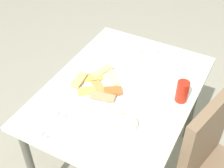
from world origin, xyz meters
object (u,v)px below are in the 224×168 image
object	(u,v)px
soda_can	(182,91)
fork	(50,123)
dining_chair	(217,168)
pide_platter	(98,85)
dining_table	(121,100)
paper_napkin	(53,125)
spoon	(56,125)
salad_plate_rice	(149,51)
salad_plate_greens	(126,124)

from	to	relation	value
soda_can	fork	bearing A→B (deg)	-47.81
dining_chair	pide_platter	xyz separation A→B (m)	(-0.04, -0.73, 0.24)
fork	dining_table	bearing A→B (deg)	149.09
soda_can	paper_napkin	size ratio (longest dim) A/B	1.09
paper_napkin	fork	bearing A→B (deg)	-90.00
dining_table	spoon	world-z (taller)	spoon
pide_platter	spoon	distance (m)	0.35
dining_table	soda_can	bearing A→B (deg)	102.55
dining_chair	spoon	world-z (taller)	dining_chair
salad_plate_rice	pide_platter	bearing A→B (deg)	-16.35
pide_platter	salad_plate_greens	size ratio (longest dim) A/B	1.80
fork	salad_plate_greens	bearing A→B (deg)	110.46
salad_plate_greens	paper_napkin	xyz separation A→B (m)	(0.16, -0.32, -0.02)
salad_plate_greens	paper_napkin	size ratio (longest dim) A/B	1.72
salad_plate_greens	fork	world-z (taller)	salad_plate_greens
pide_platter	spoon	xyz separation A→B (m)	(0.35, -0.04, -0.01)
pide_platter	salad_plate_greens	bearing A→B (deg)	54.70
fork	pide_platter	bearing A→B (deg)	163.44
dining_chair	fork	bearing A→B (deg)	-68.93
salad_plate_rice	fork	xyz separation A→B (m)	(0.77, -0.20, -0.01)
salad_plate_greens	spoon	xyz separation A→B (m)	(0.16, -0.30, -0.02)
paper_napkin	spoon	distance (m)	0.02
salad_plate_greens	pide_platter	bearing A→B (deg)	-125.30
dining_chair	spoon	xyz separation A→B (m)	(0.31, -0.76, 0.23)
dining_chair	soda_can	world-z (taller)	dining_chair
dining_table	pide_platter	distance (m)	0.16
dining_chair	dining_table	bearing A→B (deg)	-98.14
pide_platter	fork	size ratio (longest dim) A/B	2.02
dining_table	soda_can	world-z (taller)	soda_can
paper_napkin	spoon	bearing A→B (deg)	90.00
pide_platter	spoon	size ratio (longest dim) A/B	1.84
dining_chair	salad_plate_rice	distance (m)	0.80
dining_table	spoon	bearing A→B (deg)	-21.80
dining_table	paper_napkin	bearing A→B (deg)	-24.01
dining_chair	spoon	size ratio (longest dim) A/B	4.75
dining_chair	salad_plate_greens	xyz separation A→B (m)	(0.15, -0.46, 0.25)
paper_napkin	fork	distance (m)	0.02
dining_table	fork	world-z (taller)	fork
dining_table	salad_plate_greens	xyz separation A→B (m)	(0.23, 0.15, 0.11)
dining_table	paper_napkin	size ratio (longest dim) A/B	9.51
salad_plate_greens	fork	size ratio (longest dim) A/B	1.12
dining_chair	salad_plate_rice	size ratio (longest dim) A/B	3.77
salad_plate_greens	soda_can	distance (m)	0.35
salad_plate_greens	salad_plate_rice	xyz separation A→B (m)	(-0.61, -0.14, -0.00)
salad_plate_rice	soda_can	distance (m)	0.44
dining_chair	pide_platter	bearing A→B (deg)	-93.19
salad_plate_rice	fork	distance (m)	0.80
soda_can	spoon	bearing A→B (deg)	-45.73
paper_napkin	dining_table	bearing A→B (deg)	155.99
soda_can	fork	size ratio (longest dim) A/B	0.71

